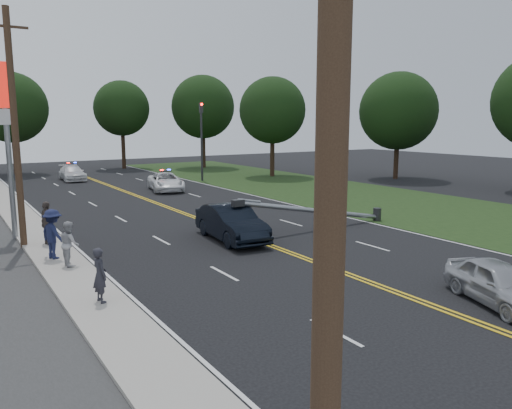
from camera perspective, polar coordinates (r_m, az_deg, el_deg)
ground at (r=17.26m, az=13.97°, el=-9.06°), size 120.00×120.00×0.00m
sidewalk at (r=22.14m, az=-22.21°, el=-5.20°), size 1.80×70.00×0.12m
grass_verge at (r=33.57m, az=17.61°, el=-0.21°), size 12.00×80.00×0.01m
centerline_yellow at (r=24.93m, az=-2.87°, el=-3.02°), size 0.36×80.00×0.00m
traffic_signal at (r=45.92m, az=-6.25°, el=7.95°), size 0.28×0.41×7.05m
fallen_streetlight at (r=25.48m, az=7.58°, el=-0.73°), size 9.36×0.44×1.91m
utility_pole_near at (r=4.24m, az=8.61°, el=4.95°), size 1.60×0.28×10.00m
utility_pole_mid at (r=23.35m, az=-25.84°, el=7.77°), size 1.60×0.28×10.00m
tree_6 at (r=56.93m, az=-26.18°, el=9.91°), size 7.11×7.11×10.33m
tree_7 at (r=59.70m, az=-15.10°, el=10.56°), size 6.24×6.24×9.97m
tree_8 at (r=59.19m, az=-6.09°, el=11.03°), size 7.28×7.28×10.68m
tree_9 at (r=49.42m, az=1.90°, el=10.70°), size 6.48×6.48×9.69m
tree_13 at (r=49.10m, az=15.96°, el=10.23°), size 7.22×7.22×9.96m
crashed_sedan at (r=22.86m, az=-2.83°, el=-2.11°), size 2.16×5.07×1.63m
waiting_sedan at (r=16.64m, az=26.07°, el=-8.09°), size 2.78×4.16×1.32m
emergency_a at (r=39.87m, az=-10.27°, el=2.56°), size 3.32×5.38×1.39m
emergency_b at (r=49.04m, az=-20.26°, el=3.39°), size 2.11×4.80×1.37m
bystander_a at (r=15.51m, az=-17.41°, el=-7.69°), size 0.47×0.65×1.65m
bystander_b at (r=19.70m, az=-20.55°, el=-4.19°), size 0.66×0.83×1.67m
bystander_c at (r=20.90m, az=-22.18°, el=-3.13°), size 1.14×1.44×1.95m
bystander_d at (r=23.35m, az=-22.76°, el=-1.97°), size 0.64×1.17×1.89m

